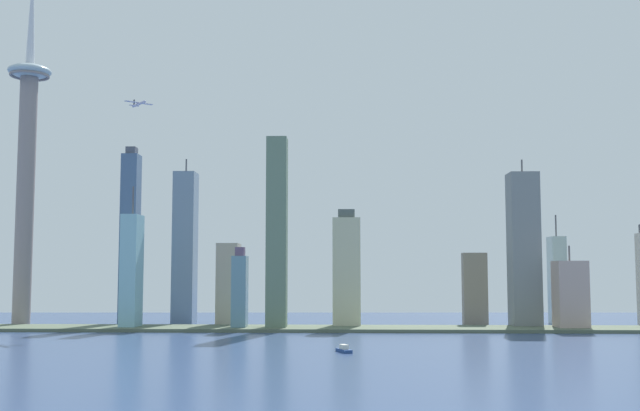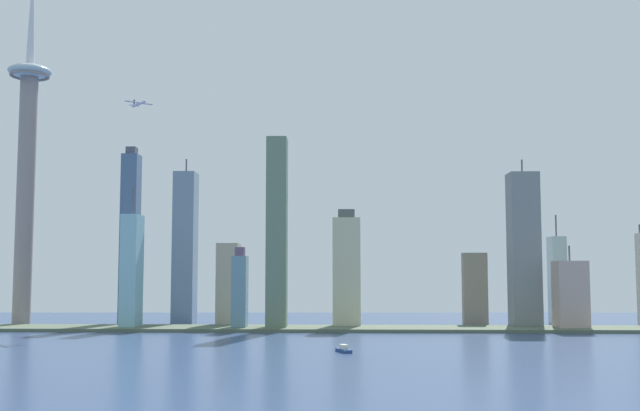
{
  "view_description": "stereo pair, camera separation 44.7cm",
  "coord_description": "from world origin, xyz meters",
  "px_view_note": "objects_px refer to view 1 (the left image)",
  "views": [
    {
      "loc": [
        63.4,
        -186.2,
        51.42
      ],
      "look_at": [
        40.91,
        513.49,
        114.24
      ],
      "focal_mm": 42.57,
      "sensor_mm": 36.0,
      "label": 1
    },
    {
      "loc": [
        63.84,
        -186.18,
        51.42
      ],
      "look_at": [
        40.91,
        513.49,
        114.24
      ],
      "focal_mm": 42.57,
      "sensor_mm": 36.0,
      "label": 2
    }
  ],
  "objects_px": {
    "skyscraper_5": "(240,291)",
    "boat_4": "(344,350)",
    "observation_tower": "(27,152)",
    "skyscraper_12": "(557,280)",
    "skyscraper_3": "(347,271)",
    "skyscraper_1": "(524,250)",
    "skyscraper_2": "(475,289)",
    "skyscraper_9": "(131,272)",
    "skyscraper_13": "(570,296)",
    "skyscraper_6": "(277,233)",
    "skyscraper_10": "(228,285)",
    "skyscraper_7": "(130,238)",
    "airplane": "(139,104)",
    "skyscraper_0": "(185,248)"
  },
  "relations": [
    {
      "from": "skyscraper_5",
      "to": "boat_4",
      "type": "height_order",
      "value": "skyscraper_5"
    },
    {
      "from": "skyscraper_6",
      "to": "skyscraper_10",
      "type": "bearing_deg",
      "value": 139.5
    },
    {
      "from": "skyscraper_5",
      "to": "skyscraper_10",
      "type": "distance_m",
      "value": 47.16
    },
    {
      "from": "skyscraper_9",
      "to": "skyscraper_10",
      "type": "distance_m",
      "value": 93.71
    },
    {
      "from": "observation_tower",
      "to": "skyscraper_6",
      "type": "height_order",
      "value": "observation_tower"
    },
    {
      "from": "skyscraper_13",
      "to": "skyscraper_12",
      "type": "bearing_deg",
      "value": 80.97
    },
    {
      "from": "skyscraper_2",
      "to": "skyscraper_7",
      "type": "xyz_separation_m",
      "value": [
        -345.37,
        -3.56,
        51.4
      ]
    },
    {
      "from": "skyscraper_9",
      "to": "boat_4",
      "type": "bearing_deg",
      "value": -44.61
    },
    {
      "from": "skyscraper_7",
      "to": "boat_4",
      "type": "height_order",
      "value": "skyscraper_7"
    },
    {
      "from": "skyscraper_3",
      "to": "boat_4",
      "type": "xyz_separation_m",
      "value": [
        -2.44,
        -212.85,
        -51.59
      ]
    },
    {
      "from": "observation_tower",
      "to": "skyscraper_12",
      "type": "height_order",
      "value": "observation_tower"
    },
    {
      "from": "observation_tower",
      "to": "skyscraper_0",
      "type": "height_order",
      "value": "observation_tower"
    },
    {
      "from": "skyscraper_0",
      "to": "skyscraper_6",
      "type": "distance_m",
      "value": 134.17
    },
    {
      "from": "boat_4",
      "to": "skyscraper_0",
      "type": "bearing_deg",
      "value": -169.74
    },
    {
      "from": "observation_tower",
      "to": "skyscraper_5",
      "type": "relative_size",
      "value": 4.94
    },
    {
      "from": "skyscraper_1",
      "to": "skyscraper_0",
      "type": "bearing_deg",
      "value": 170.77
    },
    {
      "from": "skyscraper_0",
      "to": "skyscraper_1",
      "type": "bearing_deg",
      "value": -9.23
    },
    {
      "from": "skyscraper_7",
      "to": "skyscraper_10",
      "type": "distance_m",
      "value": 115.83
    },
    {
      "from": "skyscraper_5",
      "to": "skyscraper_12",
      "type": "relative_size",
      "value": 0.67
    },
    {
      "from": "observation_tower",
      "to": "skyscraper_7",
      "type": "height_order",
      "value": "observation_tower"
    },
    {
      "from": "skyscraper_7",
      "to": "skyscraper_2",
      "type": "bearing_deg",
      "value": 0.59
    },
    {
      "from": "skyscraper_5",
      "to": "skyscraper_13",
      "type": "relative_size",
      "value": 0.98
    },
    {
      "from": "observation_tower",
      "to": "skyscraper_3",
      "type": "distance_m",
      "value": 337.58
    },
    {
      "from": "skyscraper_3",
      "to": "skyscraper_5",
      "type": "bearing_deg",
      "value": -166.59
    },
    {
      "from": "skyscraper_13",
      "to": "boat_4",
      "type": "xyz_separation_m",
      "value": [
        -205.12,
        -195.55,
        -29.56
      ]
    },
    {
      "from": "observation_tower",
      "to": "skyscraper_9",
      "type": "relative_size",
      "value": 2.82
    },
    {
      "from": "skyscraper_10",
      "to": "observation_tower",
      "type": "bearing_deg",
      "value": -179.08
    },
    {
      "from": "skyscraper_13",
      "to": "boat_4",
      "type": "distance_m",
      "value": 284.93
    },
    {
      "from": "skyscraper_6",
      "to": "skyscraper_10",
      "type": "height_order",
      "value": "skyscraper_6"
    },
    {
      "from": "skyscraper_5",
      "to": "skyscraper_7",
      "type": "relative_size",
      "value": 0.42
    },
    {
      "from": "skyscraper_10",
      "to": "skyscraper_13",
      "type": "relative_size",
      "value": 1.05
    },
    {
      "from": "skyscraper_7",
      "to": "skyscraper_10",
      "type": "height_order",
      "value": "skyscraper_7"
    },
    {
      "from": "skyscraper_2",
      "to": "skyscraper_3",
      "type": "relative_size",
      "value": 0.64
    },
    {
      "from": "skyscraper_12",
      "to": "skyscraper_6",
      "type": "bearing_deg",
      "value": -160.12
    },
    {
      "from": "skyscraper_3",
      "to": "skyscraper_5",
      "type": "height_order",
      "value": "skyscraper_3"
    },
    {
      "from": "skyscraper_1",
      "to": "skyscraper_3",
      "type": "relative_size",
      "value": 1.43
    },
    {
      "from": "observation_tower",
      "to": "airplane",
      "type": "height_order",
      "value": "observation_tower"
    },
    {
      "from": "skyscraper_6",
      "to": "skyscraper_12",
      "type": "xyz_separation_m",
      "value": [
        281.77,
        101.91,
        -43.45
      ]
    },
    {
      "from": "skyscraper_1",
      "to": "skyscraper_10",
      "type": "relative_size",
      "value": 1.99
    },
    {
      "from": "skyscraper_7",
      "to": "airplane",
      "type": "xyz_separation_m",
      "value": [
        17.69,
        -41.32,
        127.91
      ]
    },
    {
      "from": "skyscraper_1",
      "to": "skyscraper_12",
      "type": "bearing_deg",
      "value": 54.56
    },
    {
      "from": "skyscraper_7",
      "to": "skyscraper_1",
      "type": "bearing_deg",
      "value": -4.95
    },
    {
      "from": "skyscraper_6",
      "to": "boat_4",
      "type": "distance_m",
      "value": 217.51
    },
    {
      "from": "skyscraper_7",
      "to": "skyscraper_12",
      "type": "distance_m",
      "value": 439.75
    },
    {
      "from": "skyscraper_10",
      "to": "skyscraper_6",
      "type": "bearing_deg",
      "value": -40.5
    },
    {
      "from": "skyscraper_10",
      "to": "skyscraper_3",
      "type": "bearing_deg",
      "value": -10.11
    },
    {
      "from": "skyscraper_3",
      "to": "skyscraper_6",
      "type": "height_order",
      "value": "skyscraper_6"
    },
    {
      "from": "skyscraper_2",
      "to": "skyscraper_9",
      "type": "bearing_deg",
      "value": -168.69
    },
    {
      "from": "skyscraper_2",
      "to": "skyscraper_12",
      "type": "xyz_separation_m",
      "value": [
        90.75,
        33.5,
        8.87
      ]
    },
    {
      "from": "skyscraper_1",
      "to": "skyscraper_5",
      "type": "distance_m",
      "value": 269.77
    }
  ]
}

